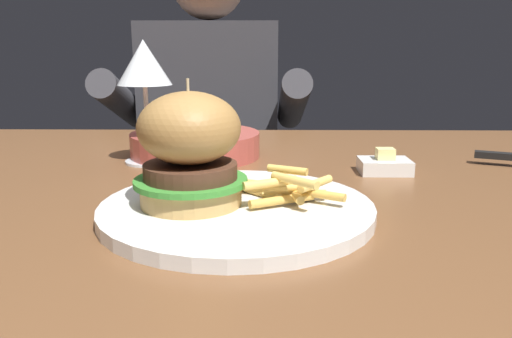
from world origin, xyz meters
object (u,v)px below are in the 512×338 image
object	(u,v)px
main_plate	(237,209)
diner_person	(212,176)
soup_bowl	(195,143)
butter_dish	(385,165)
wine_glass	(144,68)
burger_sandwich	(188,149)

from	to	relation	value
main_plate	diner_person	distance (m)	0.88
soup_bowl	diner_person	distance (m)	0.59
butter_dish	soup_bowl	distance (m)	0.31
diner_person	wine_glass	bearing A→B (deg)	-93.33
burger_sandwich	butter_dish	xyz separation A→B (m)	(0.25, 0.19, -0.06)
burger_sandwich	soup_bowl	xyz separation A→B (m)	(-0.03, 0.30, -0.05)
butter_dish	diner_person	world-z (taller)	diner_person
butter_dish	diner_person	bearing A→B (deg)	115.76
butter_dish	wine_glass	bearing A→B (deg)	170.18
main_plate	butter_dish	world-z (taller)	butter_dish
main_plate	diner_person	size ratio (longest dim) A/B	0.25
burger_sandwich	soup_bowl	bearing A→B (deg)	96.43
butter_dish	soup_bowl	size ratio (longest dim) A/B	0.34
butter_dish	soup_bowl	bearing A→B (deg)	159.58
wine_glass	soup_bowl	distance (m)	0.15
burger_sandwich	wine_glass	bearing A→B (deg)	111.67
main_plate	wine_glass	size ratio (longest dim) A/B	1.56
butter_dish	soup_bowl	world-z (taller)	soup_bowl
burger_sandwich	soup_bowl	size ratio (longest dim) A/B	0.62
main_plate	wine_glass	xyz separation A→B (m)	(-0.15, 0.25, 0.14)
diner_person	soup_bowl	bearing A→B (deg)	-86.62
main_plate	wine_glass	world-z (taller)	wine_glass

